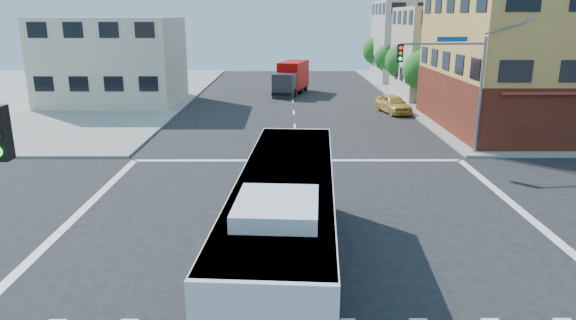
{
  "coord_description": "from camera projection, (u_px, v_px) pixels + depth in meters",
  "views": [
    {
      "loc": [
        -0.66,
        -19.27,
        8.12
      ],
      "look_at": [
        -0.58,
        3.07,
        1.84
      ],
      "focal_mm": 32.0,
      "sensor_mm": 36.0,
      "label": 1
    }
  ],
  "objects": [
    {
      "name": "street_tree_d",
      "position": [
        378.0,
        48.0,
        69.73
      ],
      "size": [
        4.0,
        4.0,
        6.03
      ],
      "color": "#332112",
      "rests_on": "ground"
    },
    {
      "name": "street_tree_a",
      "position": [
        424.0,
        68.0,
        46.71
      ],
      "size": [
        3.6,
        3.6,
        5.53
      ],
      "color": "#332112",
      "rests_on": "ground"
    },
    {
      "name": "ground",
      "position": [
        303.0,
        224.0,
        20.75
      ],
      "size": [
        120.0,
        120.0,
        0.0
      ],
      "primitive_type": "plane",
      "color": "black",
      "rests_on": "ground"
    },
    {
      "name": "building_east_near",
      "position": [
        459.0,
        53.0,
        52.31
      ],
      "size": [
        12.06,
        10.06,
        9.0
      ],
      "color": "tan",
      "rests_on": "ground"
    },
    {
      "name": "building_west",
      "position": [
        113.0,
        61.0,
        48.47
      ],
      "size": [
        12.06,
        10.06,
        8.0
      ],
      "color": "beige",
      "rests_on": "ground"
    },
    {
      "name": "street_tree_b",
      "position": [
        404.0,
        59.0,
        54.37
      ],
      "size": [
        3.8,
        3.8,
        5.79
      ],
      "color": "#332112",
      "rests_on": "ground"
    },
    {
      "name": "transit_bus",
      "position": [
        286.0,
        224.0,
        15.87
      ],
      "size": [
        3.71,
        13.37,
        3.91
      ],
      "rotation": [
        0.0,
        0.0,
        -0.07
      ],
      "color": "black",
      "rests_on": "ground"
    },
    {
      "name": "corner_building_ne",
      "position": [
        572.0,
        48.0,
        37.02
      ],
      "size": [
        18.1,
        15.44,
        14.0
      ],
      "color": "gold",
      "rests_on": "ground"
    },
    {
      "name": "parked_car",
      "position": [
        393.0,
        104.0,
        44.38
      ],
      "size": [
        2.84,
        4.93,
        1.58
      ],
      "primitive_type": "imported",
      "rotation": [
        0.0,
        0.0,
        0.22
      ],
      "color": "gold",
      "rests_on": "ground"
    },
    {
      "name": "signal_mast_ne",
      "position": [
        454.0,
        72.0,
        29.66
      ],
      "size": [
        7.91,
        1.13,
        8.07
      ],
      "color": "slate",
      "rests_on": "ground"
    },
    {
      "name": "building_east_far",
      "position": [
        424.0,
        41.0,
        65.65
      ],
      "size": [
        12.06,
        10.06,
        10.0
      ],
      "color": "#AAA9A4",
      "rests_on": "ground"
    },
    {
      "name": "street_tree_c",
      "position": [
        390.0,
        56.0,
        62.15
      ],
      "size": [
        3.4,
        3.4,
        5.29
      ],
      "color": "#332112",
      "rests_on": "ground"
    },
    {
      "name": "box_truck",
      "position": [
        291.0,
        79.0,
        55.02
      ],
      "size": [
        4.08,
        7.86,
        3.4
      ],
      "rotation": [
        0.0,
        0.0,
        -0.27
      ],
      "color": "#29292F",
      "rests_on": "ground"
    }
  ]
}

